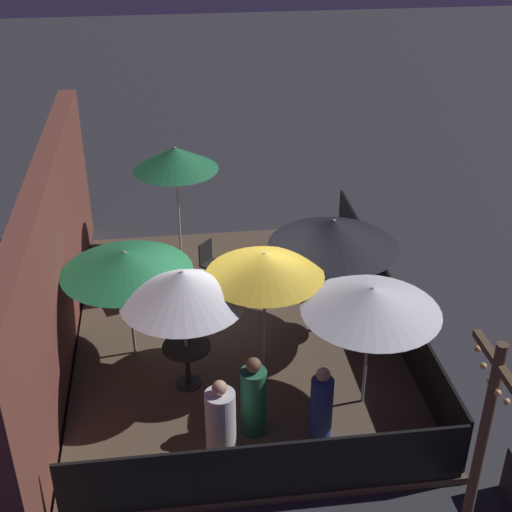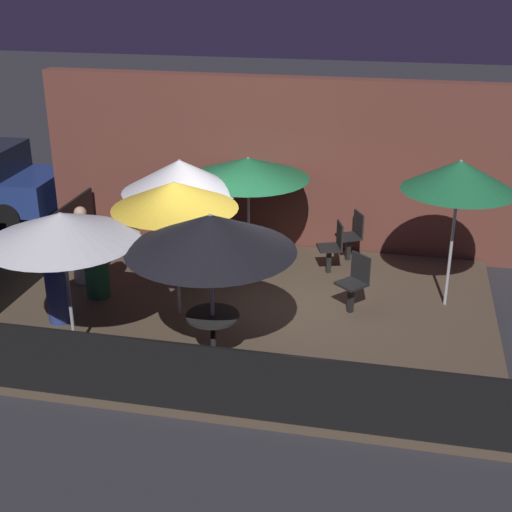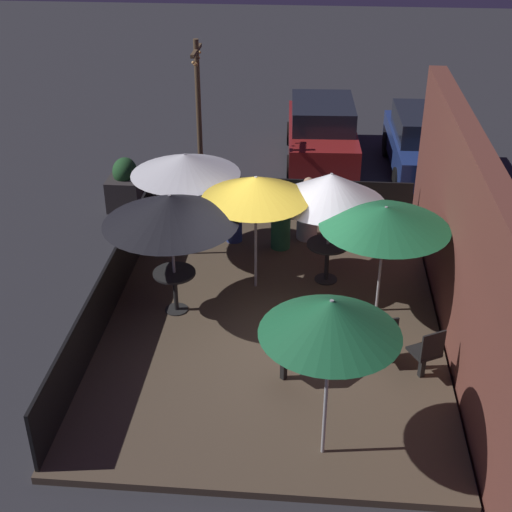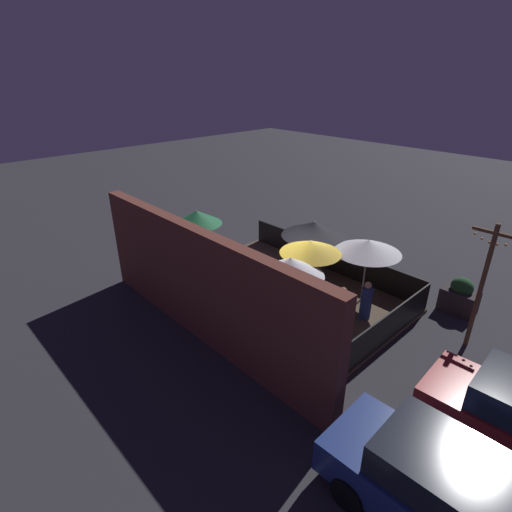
% 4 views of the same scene
% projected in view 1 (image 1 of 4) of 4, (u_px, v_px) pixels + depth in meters
% --- Properties ---
extents(ground_plane, '(60.00, 60.00, 0.00)m').
position_uv_depth(ground_plane, '(237.00, 337.00, 13.03)').
color(ground_plane, '#2D2D33').
extents(patio_deck, '(7.79, 5.69, 0.12)m').
position_uv_depth(patio_deck, '(237.00, 334.00, 13.00)').
color(patio_deck, brown).
rests_on(patio_deck, ground_plane).
extents(building_wall, '(9.39, 0.36, 3.34)m').
position_uv_depth(building_wall, '(52.00, 269.00, 11.86)').
color(building_wall, brown).
rests_on(building_wall, ground_plane).
extents(fence_front, '(7.59, 0.05, 0.95)m').
position_uv_depth(fence_front, '(388.00, 299.00, 13.05)').
color(fence_front, black).
rests_on(fence_front, patio_deck).
extents(fence_side_left, '(0.05, 5.49, 0.95)m').
position_uv_depth(fence_side_left, '(267.00, 471.00, 9.42)').
color(fence_side_left, black).
rests_on(fence_side_left, patio_deck).
extents(patio_umbrella_0, '(1.96, 1.96, 2.16)m').
position_uv_depth(patio_umbrella_0, '(183.00, 286.00, 10.77)').
color(patio_umbrella_0, '#B2B2B7').
rests_on(patio_umbrella_0, patio_deck).
extents(patio_umbrella_1, '(2.26, 2.26, 2.21)m').
position_uv_depth(patio_umbrella_1, '(334.00, 233.00, 12.10)').
color(patio_umbrella_1, '#B2B2B7').
rests_on(patio_umbrella_1, patio_deck).
extents(patio_umbrella_2, '(1.90, 1.90, 2.19)m').
position_uv_depth(patio_umbrella_2, '(265.00, 264.00, 11.15)').
color(patio_umbrella_2, '#B2B2B7').
rests_on(patio_umbrella_2, patio_deck).
extents(patio_umbrella_3, '(2.16, 2.16, 2.01)m').
position_uv_depth(patio_umbrella_3, '(126.00, 262.00, 11.53)').
color(patio_umbrella_3, '#B2B2B7').
rests_on(patio_umbrella_3, patio_deck).
extents(patio_umbrella_4, '(1.75, 1.75, 2.42)m').
position_uv_depth(patio_umbrella_4, '(175.00, 159.00, 14.47)').
color(patio_umbrella_4, '#B2B2B7').
rests_on(patio_umbrella_4, patio_deck).
extents(patio_umbrella_5, '(2.08, 2.08, 2.12)m').
position_uv_depth(patio_umbrella_5, '(372.00, 299.00, 10.38)').
color(patio_umbrella_5, '#B2B2B7').
rests_on(patio_umbrella_5, patio_deck).
extents(dining_table_0, '(0.78, 0.78, 0.77)m').
position_uv_depth(dining_table_0, '(187.00, 354.00, 11.40)').
color(dining_table_0, black).
rests_on(dining_table_0, patio_deck).
extents(dining_table_1, '(0.73, 0.73, 0.77)m').
position_uv_depth(dining_table_1, '(330.00, 300.00, 12.78)').
color(dining_table_1, black).
rests_on(dining_table_1, patio_deck).
extents(patio_chair_0, '(0.54, 0.54, 0.92)m').
position_uv_depth(patio_chair_0, '(103.00, 276.00, 13.69)').
color(patio_chair_0, black).
rests_on(patio_chair_0, patio_deck).
extents(patio_chair_1, '(0.56, 0.56, 0.95)m').
position_uv_depth(patio_chair_1, '(210.00, 262.00, 14.10)').
color(patio_chair_1, black).
rests_on(patio_chair_1, patio_deck).
extents(patio_chair_2, '(0.51, 0.51, 0.94)m').
position_uv_depth(patio_chair_2, '(137.00, 281.00, 13.51)').
color(patio_chair_2, black).
rests_on(patio_chair_2, patio_deck).
extents(patron_0, '(0.40, 0.40, 1.34)m').
position_uv_depth(patron_0, '(254.00, 399.00, 10.47)').
color(patron_0, '#236642').
rests_on(patron_0, patio_deck).
extents(patron_1, '(0.59, 0.59, 1.36)m').
position_uv_depth(patron_1, '(221.00, 424.00, 10.02)').
color(patron_1, silver).
rests_on(patron_1, patio_deck).
extents(patron_2, '(0.47, 0.47, 1.23)m').
position_uv_depth(patron_2, '(321.00, 405.00, 10.41)').
color(patron_2, navy).
rests_on(patron_2, patio_deck).
extents(light_post, '(1.10, 0.12, 3.62)m').
position_uv_depth(light_post, '(477.00, 464.00, 7.60)').
color(light_post, brown).
rests_on(light_post, ground_plane).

